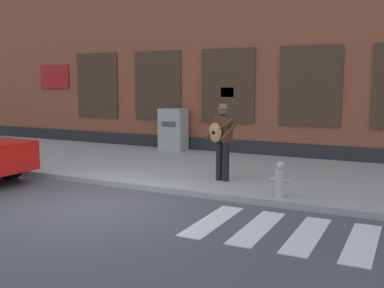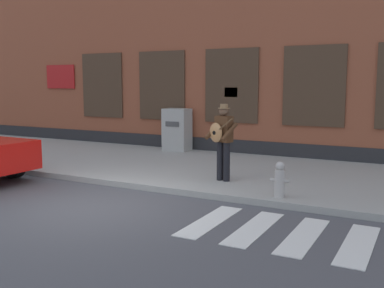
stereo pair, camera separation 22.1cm
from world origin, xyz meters
name	(u,v)px [view 1 (the left image)]	position (x,y,z in m)	size (l,w,h in m)	color
ground_plane	(96,206)	(0.00, 0.00, 0.00)	(160.00, 160.00, 0.00)	#4C4C51
sidewalk	(191,168)	(0.00, 4.04, 0.07)	(28.00, 5.21, 0.13)	#9E9E99
building_backdrop	(250,36)	(0.00, 8.64, 3.97)	(28.00, 4.06, 7.96)	brown
crosswalk	(362,243)	(4.78, 0.14, 0.01)	(5.20, 1.90, 0.01)	silver
busker	(222,137)	(1.49, 2.62, 1.13)	(0.72, 0.65, 1.74)	black
utility_box	(173,130)	(-1.74, 6.20, 0.82)	(0.84, 0.61, 1.37)	#ADADA8
fire_hydrant	(280,179)	(3.09, 1.79, 0.48)	(0.38, 0.20, 0.70)	#B2ADA8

